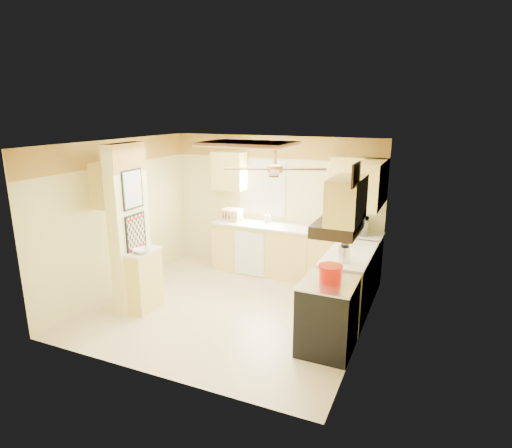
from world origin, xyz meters
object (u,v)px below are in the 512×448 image
at_px(microwave, 353,225).
at_px(kettle, 345,254).
at_px(dutch_oven, 330,273).
at_px(bowl, 142,251).
at_px(stove, 328,316).

bearing_deg(microwave, kettle, 89.41).
height_order(microwave, dutch_oven, microwave).
xyz_separation_m(microwave, kettle, (0.17, -1.46, -0.02)).
distance_m(dutch_oven, kettle, 0.66).
height_order(microwave, kettle, microwave).
xyz_separation_m(bowl, kettle, (2.78, 0.79, 0.09)).
distance_m(microwave, dutch_oven, 2.13).
xyz_separation_m(stove, bowl, (-2.75, -0.08, 0.51)).
bearing_deg(dutch_oven, bowl, -177.38).
bearing_deg(bowl, dutch_oven, 2.62).
relative_size(microwave, bowl, 2.02).
bearing_deg(dutch_oven, stove, -88.81).
bearing_deg(stove, microwave, 93.91).
xyz_separation_m(microwave, dutch_oven, (0.15, -2.12, -0.06)).
distance_m(stove, bowl, 2.80).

